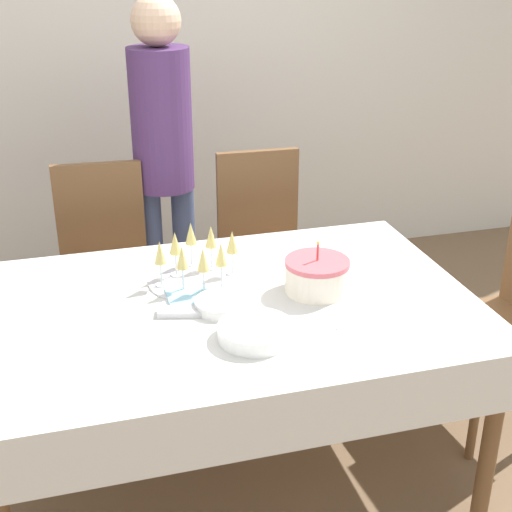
{
  "coord_description": "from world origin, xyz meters",
  "views": [
    {
      "loc": [
        -0.5,
        -2.14,
        1.9
      ],
      "look_at": [
        0.13,
        0.1,
        0.85
      ],
      "focal_mm": 50.0,
      "sensor_mm": 36.0,
      "label": 1
    }
  ],
  "objects_px": {
    "dining_chair_far_left": "(104,262)",
    "dining_chair_far_right": "(263,244)",
    "champagne_tray": "(197,260)",
    "plate_stack_dessert": "(221,304)",
    "birthday_cake": "(317,276)",
    "person_standing": "(163,146)",
    "plate_stack_main": "(256,332)"
  },
  "relations": [
    {
      "from": "dining_chair_far_left",
      "to": "plate_stack_dessert",
      "type": "height_order",
      "value": "dining_chair_far_left"
    },
    {
      "from": "birthday_cake",
      "to": "plate_stack_dessert",
      "type": "xyz_separation_m",
      "value": [
        -0.36,
        -0.03,
        -0.04
      ]
    },
    {
      "from": "dining_chair_far_right",
      "to": "plate_stack_main",
      "type": "relative_size",
      "value": 4.04
    },
    {
      "from": "dining_chair_far_left",
      "to": "person_standing",
      "type": "xyz_separation_m",
      "value": [
        0.32,
        0.17,
        0.47
      ]
    },
    {
      "from": "dining_chair_far_left",
      "to": "dining_chair_far_right",
      "type": "relative_size",
      "value": 1.0
    },
    {
      "from": "dining_chair_far_left",
      "to": "person_standing",
      "type": "bearing_deg",
      "value": 28.3
    },
    {
      "from": "dining_chair_far_left",
      "to": "champagne_tray",
      "type": "distance_m",
      "value": 0.8
    },
    {
      "from": "dining_chair_far_left",
      "to": "plate_stack_dessert",
      "type": "distance_m",
      "value": 1.01
    },
    {
      "from": "dining_chair_far_left",
      "to": "champagne_tray",
      "type": "relative_size",
      "value": 2.69
    },
    {
      "from": "dining_chair_far_left",
      "to": "person_standing",
      "type": "height_order",
      "value": "person_standing"
    },
    {
      "from": "dining_chair_far_right",
      "to": "plate_stack_dessert",
      "type": "distance_m",
      "value": 1.04
    },
    {
      "from": "dining_chair_far_right",
      "to": "person_standing",
      "type": "xyz_separation_m",
      "value": [
        -0.43,
        0.17,
        0.47
      ]
    },
    {
      "from": "dining_chair_far_right",
      "to": "birthday_cake",
      "type": "bearing_deg",
      "value": -93.71
    },
    {
      "from": "dining_chair_far_left",
      "to": "plate_stack_dessert",
      "type": "xyz_separation_m",
      "value": [
        0.34,
        -0.93,
        0.21
      ]
    },
    {
      "from": "birthday_cake",
      "to": "champagne_tray",
      "type": "height_order",
      "value": "birthday_cake"
    },
    {
      "from": "dining_chair_far_right",
      "to": "champagne_tray",
      "type": "height_order",
      "value": "dining_chair_far_right"
    },
    {
      "from": "plate_stack_main",
      "to": "plate_stack_dessert",
      "type": "xyz_separation_m",
      "value": [
        -0.06,
        0.22,
        -0.01
      ]
    },
    {
      "from": "champagne_tray",
      "to": "plate_stack_dessert",
      "type": "distance_m",
      "value": 0.25
    },
    {
      "from": "champagne_tray",
      "to": "plate_stack_main",
      "type": "distance_m",
      "value": 0.47
    },
    {
      "from": "birthday_cake",
      "to": "plate_stack_main",
      "type": "height_order",
      "value": "birthday_cake"
    },
    {
      "from": "plate_stack_dessert",
      "to": "champagne_tray",
      "type": "bearing_deg",
      "value": 98.18
    },
    {
      "from": "dining_chair_far_left",
      "to": "birthday_cake",
      "type": "bearing_deg",
      "value": -52.02
    },
    {
      "from": "champagne_tray",
      "to": "person_standing",
      "type": "xyz_separation_m",
      "value": [
        0.02,
        0.86,
        0.2
      ]
    },
    {
      "from": "champagne_tray",
      "to": "birthday_cake",
      "type": "bearing_deg",
      "value": -26.93
    },
    {
      "from": "plate_stack_dessert",
      "to": "person_standing",
      "type": "bearing_deg",
      "value": 90.86
    },
    {
      "from": "dining_chair_far_left",
      "to": "dining_chair_far_right",
      "type": "xyz_separation_m",
      "value": [
        0.75,
        0.0,
        0.0
      ]
    },
    {
      "from": "birthday_cake",
      "to": "dining_chair_far_left",
      "type": "bearing_deg",
      "value": 127.98
    },
    {
      "from": "dining_chair_far_left",
      "to": "birthday_cake",
      "type": "relative_size",
      "value": 4.22
    },
    {
      "from": "birthday_cake",
      "to": "champagne_tray",
      "type": "distance_m",
      "value": 0.44
    },
    {
      "from": "plate_stack_dessert",
      "to": "person_standing",
      "type": "distance_m",
      "value": 1.13
    },
    {
      "from": "birthday_cake",
      "to": "plate_stack_dessert",
      "type": "bearing_deg",
      "value": -174.49
    },
    {
      "from": "champagne_tray",
      "to": "plate_stack_main",
      "type": "relative_size",
      "value": 1.5
    }
  ]
}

